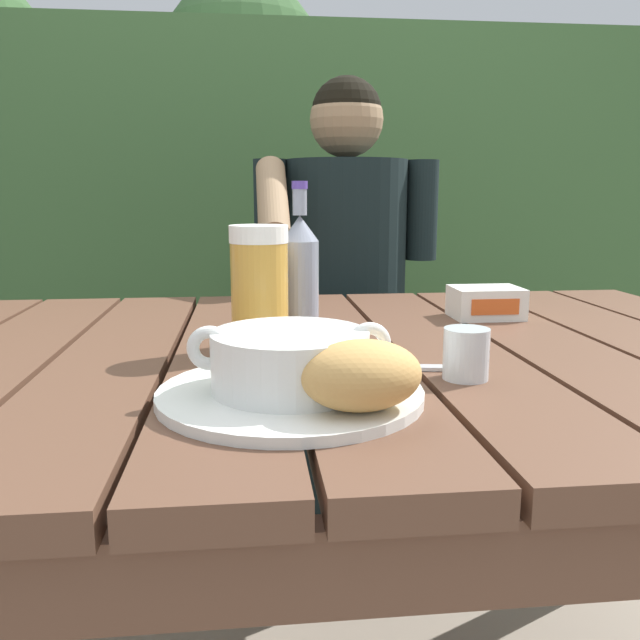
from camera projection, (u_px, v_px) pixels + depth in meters
dining_table at (338, 396)px, 1.00m from camera, size 1.46×0.99×0.74m
hedge_backdrop at (226, 200)px, 2.71m from camera, size 3.86×0.90×1.90m
chair_near_diner at (337, 360)px, 1.96m from camera, size 0.46×0.46×0.92m
person_eating at (346, 280)px, 1.72m from camera, size 0.48×0.47×1.26m
serving_plate at (290, 394)px, 0.73m from camera, size 0.30×0.30×0.01m
soup_bowl at (290, 359)px, 0.73m from camera, size 0.23×0.18×0.07m
bread_roll at (362, 375)px, 0.66m from camera, size 0.14×0.12×0.07m
beer_glass at (260, 289)px, 0.94m from camera, size 0.08×0.08×0.18m
beer_bottle at (300, 276)px, 1.01m from camera, size 0.06×0.06×0.24m
water_glass_small at (466, 354)px, 0.81m from camera, size 0.06×0.06×0.06m
butter_tub at (486, 303)px, 1.20m from camera, size 0.12×0.10×0.06m
table_knife at (394, 367)px, 0.85m from camera, size 0.17×0.04×0.01m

